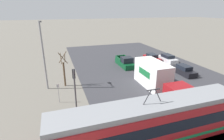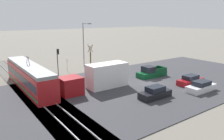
{
  "view_description": "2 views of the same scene",
  "coord_description": "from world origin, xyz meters",
  "px_view_note": "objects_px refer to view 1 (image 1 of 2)",
  "views": [
    {
      "loc": [
        14.24,
        25.92,
        10.23
      ],
      "look_at": [
        7.5,
        5.66,
        2.67
      ],
      "focal_mm": 28.0,
      "sensor_mm": 36.0,
      "label": 1
    },
    {
      "loc": [
        -23.14,
        23.67,
        9.87
      ],
      "look_at": [
        2.02,
        5.67,
        2.41
      ],
      "focal_mm": 35.0,
      "sensor_mm": 36.0,
      "label": 2
    }
  ],
  "objects_px": {
    "pickup_truck": "(125,62)",
    "traffic_light_pole": "(75,85)",
    "sedan_car_0": "(152,58)",
    "street_tree": "(64,71)",
    "light_rail_tram": "(150,123)",
    "no_parking_sign": "(58,91)",
    "sedan_car_1": "(184,70)",
    "street_lamp_near_crossing": "(43,52)",
    "sedan_car_2": "(167,59)",
    "box_truck": "(158,79)"
  },
  "relations": [
    {
      "from": "no_parking_sign",
      "to": "sedan_car_1",
      "type": "bearing_deg",
      "value": -171.47
    },
    {
      "from": "sedan_car_1",
      "to": "sedan_car_2",
      "type": "relative_size",
      "value": 0.93
    },
    {
      "from": "sedan_car_0",
      "to": "sedan_car_2",
      "type": "xyz_separation_m",
      "value": [
        -2.7,
        1.44,
        -0.0
      ]
    },
    {
      "from": "light_rail_tram",
      "to": "street_lamp_near_crossing",
      "type": "relative_size",
      "value": 1.78
    },
    {
      "from": "light_rail_tram",
      "to": "no_parking_sign",
      "type": "bearing_deg",
      "value": -52.57
    },
    {
      "from": "sedan_car_2",
      "to": "no_parking_sign",
      "type": "distance_m",
      "value": 23.71
    },
    {
      "from": "light_rail_tram",
      "to": "no_parking_sign",
      "type": "relative_size",
      "value": 6.87
    },
    {
      "from": "box_truck",
      "to": "sedan_car_1",
      "type": "relative_size",
      "value": 2.31
    },
    {
      "from": "pickup_truck",
      "to": "sedan_car_0",
      "type": "distance_m",
      "value": 6.74
    },
    {
      "from": "sedan_car_1",
      "to": "street_tree",
      "type": "xyz_separation_m",
      "value": [
        18.67,
        -1.57,
        1.52
      ]
    },
    {
      "from": "sedan_car_2",
      "to": "no_parking_sign",
      "type": "bearing_deg",
      "value": -155.07
    },
    {
      "from": "pickup_truck",
      "to": "traffic_light_pole",
      "type": "xyz_separation_m",
      "value": [
        10.61,
        12.22,
        2.24
      ]
    },
    {
      "from": "light_rail_tram",
      "to": "street_lamp_near_crossing",
      "type": "bearing_deg",
      "value": -58.83
    },
    {
      "from": "street_lamp_near_crossing",
      "to": "sedan_car_2",
      "type": "bearing_deg",
      "value": -166.45
    },
    {
      "from": "box_truck",
      "to": "no_parking_sign",
      "type": "distance_m",
      "value": 12.42
    },
    {
      "from": "traffic_light_pole",
      "to": "street_tree",
      "type": "relative_size",
      "value": 0.95
    },
    {
      "from": "light_rail_tram",
      "to": "street_tree",
      "type": "relative_size",
      "value": 3.22
    },
    {
      "from": "street_lamp_near_crossing",
      "to": "no_parking_sign",
      "type": "xyz_separation_m",
      "value": [
        -1.32,
        4.49,
        -3.66
      ]
    },
    {
      "from": "traffic_light_pole",
      "to": "street_tree",
      "type": "distance_m",
      "value": 6.97
    },
    {
      "from": "sedan_car_0",
      "to": "street_tree",
      "type": "height_order",
      "value": "street_tree"
    },
    {
      "from": "box_truck",
      "to": "sedan_car_2",
      "type": "xyz_separation_m",
      "value": [
        -9.1,
        -10.75,
        -1.0
      ]
    },
    {
      "from": "box_truck",
      "to": "no_parking_sign",
      "type": "xyz_separation_m",
      "value": [
        12.39,
        -0.76,
        -0.26
      ]
    },
    {
      "from": "traffic_light_pole",
      "to": "street_tree",
      "type": "xyz_separation_m",
      "value": [
        0.64,
        -6.9,
        -0.81
      ]
    },
    {
      "from": "light_rail_tram",
      "to": "box_truck",
      "type": "height_order",
      "value": "light_rail_tram"
    },
    {
      "from": "light_rail_tram",
      "to": "sedan_car_2",
      "type": "distance_m",
      "value": 23.89
    },
    {
      "from": "sedan_car_1",
      "to": "street_lamp_near_crossing",
      "type": "relative_size",
      "value": 0.49
    },
    {
      "from": "sedan_car_2",
      "to": "no_parking_sign",
      "type": "xyz_separation_m",
      "value": [
        21.49,
        9.99,
        0.73
      ]
    },
    {
      "from": "sedan_car_2",
      "to": "street_tree",
      "type": "relative_size",
      "value": 0.97
    },
    {
      "from": "box_truck",
      "to": "no_parking_sign",
      "type": "bearing_deg",
      "value": -3.52
    },
    {
      "from": "box_truck",
      "to": "traffic_light_pole",
      "type": "height_order",
      "value": "traffic_light_pole"
    },
    {
      "from": "light_rail_tram",
      "to": "street_tree",
      "type": "bearing_deg",
      "value": -66.77
    },
    {
      "from": "sedan_car_0",
      "to": "sedan_car_1",
      "type": "bearing_deg",
      "value": 95.88
    },
    {
      "from": "sedan_car_1",
      "to": "traffic_light_pole",
      "type": "bearing_deg",
      "value": 16.46
    },
    {
      "from": "sedan_car_1",
      "to": "no_parking_sign",
      "type": "xyz_separation_m",
      "value": [
        19.66,
        2.95,
        0.7
      ]
    },
    {
      "from": "sedan_car_2",
      "to": "traffic_light_pole",
      "type": "distance_m",
      "value": 23.52
    },
    {
      "from": "pickup_truck",
      "to": "sedan_car_0",
      "type": "height_order",
      "value": "pickup_truck"
    },
    {
      "from": "pickup_truck",
      "to": "street_lamp_near_crossing",
      "type": "bearing_deg",
      "value": 21.51
    },
    {
      "from": "sedan_car_0",
      "to": "street_tree",
      "type": "bearing_deg",
      "value": 21.22
    },
    {
      "from": "box_truck",
      "to": "traffic_light_pole",
      "type": "bearing_deg",
      "value": 8.56
    },
    {
      "from": "sedan_car_0",
      "to": "sedan_car_1",
      "type": "xyz_separation_m",
      "value": [
        -0.87,
        8.48,
        0.03
      ]
    },
    {
      "from": "light_rail_tram",
      "to": "no_parking_sign",
      "type": "xyz_separation_m",
      "value": [
        6.66,
        -8.7,
        -0.35
      ]
    },
    {
      "from": "sedan_car_0",
      "to": "sedan_car_1",
      "type": "distance_m",
      "value": 8.52
    },
    {
      "from": "light_rail_tram",
      "to": "sedan_car_1",
      "type": "xyz_separation_m",
      "value": [
        -13.0,
        -11.65,
        -1.05
      ]
    },
    {
      "from": "light_rail_tram",
      "to": "pickup_truck",
      "type": "bearing_deg",
      "value": -106.74
    },
    {
      "from": "pickup_truck",
      "to": "traffic_light_pole",
      "type": "distance_m",
      "value": 16.33
    },
    {
      "from": "light_rail_tram",
      "to": "street_lamp_near_crossing",
      "type": "distance_m",
      "value": 15.77
    },
    {
      "from": "sedan_car_2",
      "to": "street_tree",
      "type": "height_order",
      "value": "street_tree"
    },
    {
      "from": "pickup_truck",
      "to": "sedan_car_2",
      "type": "bearing_deg",
      "value": -179.04
    },
    {
      "from": "pickup_truck",
      "to": "sedan_car_0",
      "type": "relative_size",
      "value": 1.21
    },
    {
      "from": "sedan_car_2",
      "to": "traffic_light_pole",
      "type": "relative_size",
      "value": 1.02
    }
  ]
}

